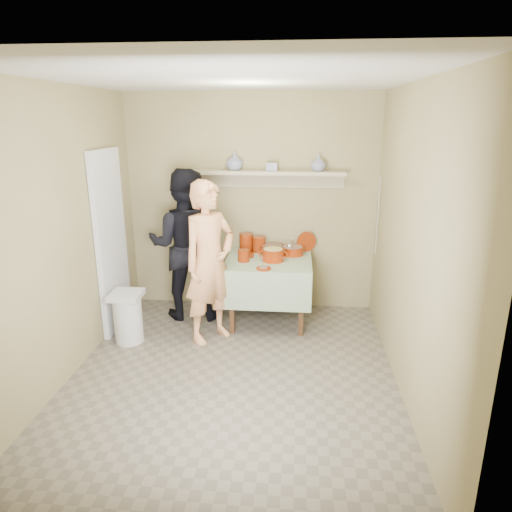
# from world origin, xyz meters

# --- Properties ---
(ground) EXTENTS (3.50, 3.50, 0.00)m
(ground) POSITION_xyz_m (0.00, 0.00, 0.00)
(ground) COLOR #6C6255
(ground) RESTS_ON ground
(tile_panel) EXTENTS (0.06, 0.70, 2.00)m
(tile_panel) POSITION_xyz_m (-1.46, 0.95, 1.00)
(tile_panel) COLOR silver
(tile_panel) RESTS_ON ground
(plate_stack_a) EXTENTS (0.16, 0.16, 0.22)m
(plate_stack_a) POSITION_xyz_m (-0.04, 1.56, 0.87)
(plate_stack_a) COLOR maroon
(plate_stack_a) RESTS_ON serving_table
(plate_stack_b) EXTENTS (0.15, 0.15, 0.18)m
(plate_stack_b) POSITION_xyz_m (0.11, 1.54, 0.85)
(plate_stack_b) COLOR maroon
(plate_stack_b) RESTS_ON serving_table
(bowl_stack) EXTENTS (0.13, 0.13, 0.13)m
(bowl_stack) POSITION_xyz_m (-0.03, 1.15, 0.83)
(bowl_stack) COLOR maroon
(bowl_stack) RESTS_ON serving_table
(empty_bowl) EXTENTS (0.15, 0.15, 0.05)m
(empty_bowl) POSITION_xyz_m (-0.00, 1.32, 0.78)
(empty_bowl) COLOR maroon
(empty_bowl) RESTS_ON serving_table
(propped_lid) EXTENTS (0.24, 0.12, 0.24)m
(propped_lid) POSITION_xyz_m (0.68, 1.61, 0.88)
(propped_lid) COLOR maroon
(propped_lid) RESTS_ON serving_table
(vase_right) EXTENTS (0.19, 0.19, 0.18)m
(vase_right) POSITION_xyz_m (0.78, 1.63, 1.81)
(vase_right) COLOR navy
(vase_right) RESTS_ON wall_shelf
(vase_left) EXTENTS (0.28, 0.28, 0.20)m
(vase_left) POSITION_xyz_m (-0.18, 1.64, 1.82)
(vase_left) COLOR navy
(vase_left) RESTS_ON wall_shelf
(ceramic_box) EXTENTS (0.13, 0.10, 0.09)m
(ceramic_box) POSITION_xyz_m (0.26, 1.62, 1.77)
(ceramic_box) COLOR navy
(ceramic_box) RESTS_ON wall_shelf
(person_cook) EXTENTS (0.72, 0.74, 1.72)m
(person_cook) POSITION_xyz_m (-0.33, 0.76, 0.86)
(person_cook) COLOR #E29761
(person_cook) RESTS_ON ground
(person_helper) EXTENTS (0.90, 0.72, 1.77)m
(person_helper) POSITION_xyz_m (-0.74, 1.33, 0.88)
(person_helper) COLOR black
(person_helper) RESTS_ON ground
(room_shell) EXTENTS (3.04, 3.54, 2.62)m
(room_shell) POSITION_xyz_m (0.00, 0.00, 1.61)
(room_shell) COLOR #978A5D
(room_shell) RESTS_ON ground
(serving_table) EXTENTS (0.97, 0.97, 0.76)m
(serving_table) POSITION_xyz_m (0.25, 1.28, 0.64)
(serving_table) COLOR #4C2D16
(serving_table) RESTS_ON ground
(cazuela_meat_a) EXTENTS (0.30, 0.30, 0.10)m
(cazuela_meat_a) POSITION_xyz_m (0.28, 1.49, 0.82)
(cazuela_meat_a) COLOR maroon
(cazuela_meat_a) RESTS_ON serving_table
(cazuela_meat_b) EXTENTS (0.28, 0.28, 0.10)m
(cazuela_meat_b) POSITION_xyz_m (0.51, 1.47, 0.82)
(cazuela_meat_b) COLOR maroon
(cazuela_meat_b) RESTS_ON serving_table
(ladle) EXTENTS (0.08, 0.26, 0.19)m
(ladle) POSITION_xyz_m (0.48, 1.44, 0.87)
(ladle) COLOR silver
(ladle) RESTS_ON cazuela_meat_b
(cazuela_rice) EXTENTS (0.33, 0.25, 0.14)m
(cazuela_rice) POSITION_xyz_m (0.30, 1.19, 0.85)
(cazuela_rice) COLOR maroon
(cazuela_rice) RESTS_ON serving_table
(front_plate) EXTENTS (0.16, 0.16, 0.03)m
(front_plate) POSITION_xyz_m (0.22, 0.89, 0.77)
(front_plate) COLOR maroon
(front_plate) RESTS_ON serving_table
(wall_shelf) EXTENTS (1.80, 0.25, 0.21)m
(wall_shelf) POSITION_xyz_m (0.20, 1.65, 1.67)
(wall_shelf) COLOR tan
(wall_shelf) RESTS_ON room_shell
(trash_bin) EXTENTS (0.32, 0.32, 0.56)m
(trash_bin) POSITION_xyz_m (-1.20, 0.60, 0.28)
(trash_bin) COLOR silver
(trash_bin) RESTS_ON ground
(electrical_cord) EXTENTS (0.01, 0.05, 0.90)m
(electrical_cord) POSITION_xyz_m (1.47, 1.48, 1.25)
(electrical_cord) COLOR silver
(electrical_cord) RESTS_ON wall_shelf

